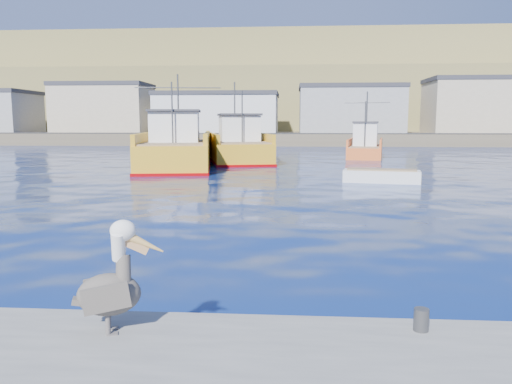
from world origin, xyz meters
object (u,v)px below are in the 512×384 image
(boat_orange, at_px, (365,147))
(pelican, at_px, (112,285))
(skiff_mid, at_px, (381,177))
(trawler_yellow_a, at_px, (178,150))
(trawler_yellow_b, at_px, (237,148))

(boat_orange, height_order, pelican, boat_orange)
(skiff_mid, bearing_deg, trawler_yellow_a, 146.56)
(trawler_yellow_a, height_order, boat_orange, trawler_yellow_a)
(trawler_yellow_a, xyz_separation_m, skiff_mid, (13.17, -8.69, -0.91))
(trawler_yellow_a, relative_size, skiff_mid, 3.46)
(pelican, bearing_deg, trawler_yellow_a, 101.36)
(trawler_yellow_a, relative_size, pelican, 9.81)
(boat_orange, xyz_separation_m, pelican, (-9.05, -40.18, 0.13))
(skiff_mid, relative_size, pelican, 2.83)
(trawler_yellow_b, distance_m, boat_orange, 12.22)
(trawler_yellow_a, relative_size, boat_orange, 1.78)
(pelican, bearing_deg, trawler_yellow_b, 93.62)
(skiff_mid, bearing_deg, trawler_yellow_b, 123.19)
(boat_orange, distance_m, pelican, 41.19)
(trawler_yellow_b, bearing_deg, skiff_mid, -56.81)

